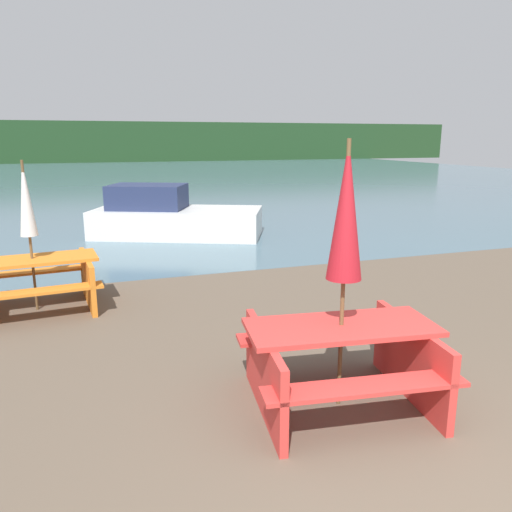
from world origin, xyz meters
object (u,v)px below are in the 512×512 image
(picnic_table_red, at_px, (340,357))
(umbrella_white, at_px, (26,200))
(umbrella_crimson, at_px, (346,213))
(boat, at_px, (172,217))
(picnic_table_orange, at_px, (34,279))

(picnic_table_red, bearing_deg, umbrella_white, 127.52)
(picnic_table_red, bearing_deg, umbrella_crimson, 81.12)
(picnic_table_red, height_order, boat, boat)
(umbrella_white, distance_m, boat, 5.62)
(umbrella_crimson, bearing_deg, picnic_table_red, -98.88)
(umbrella_white, bearing_deg, umbrella_crimson, -52.48)
(picnic_table_orange, bearing_deg, umbrella_white, 0.00)
(picnic_table_red, xyz_separation_m, umbrella_crimson, (0.00, 0.00, 1.29))
(umbrella_white, height_order, boat, umbrella_white)
(picnic_table_red, relative_size, picnic_table_orange, 1.00)
(picnic_table_red, height_order, picnic_table_orange, picnic_table_red)
(picnic_table_red, relative_size, umbrella_white, 0.88)
(picnic_table_orange, distance_m, boat, 5.52)
(picnic_table_orange, distance_m, umbrella_crimson, 4.78)
(picnic_table_red, bearing_deg, picnic_table_orange, 127.52)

